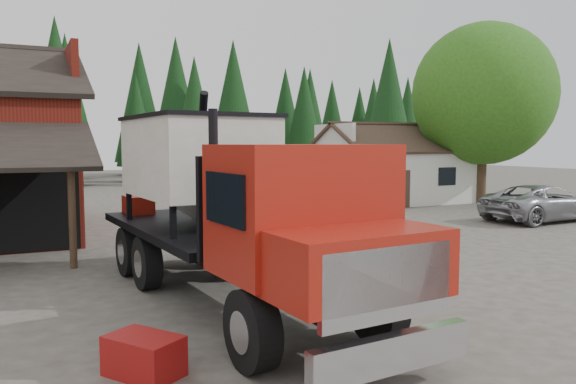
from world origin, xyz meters
name	(u,v)px	position (x,y,z in m)	size (l,w,h in m)	color
ground	(290,264)	(0.00, 0.00, 0.00)	(120.00, 120.00, 0.00)	#494239
farmhouse	(392,173)	(13.00, 13.00, 1.67)	(8.60, 6.42, 4.65)	silver
deciduous_tree	(484,99)	(17.01, 9.97, 5.91)	(8.00, 8.00, 10.20)	#382619
conifer_backdrop	(100,179)	(0.00, 42.00, 0.00)	(76.00, 16.00, 16.00)	black
near_pine_b	(195,112)	(6.00, 30.00, 5.89)	(3.96, 3.96, 10.40)	#382619
near_pine_c	(389,103)	(22.00, 26.00, 6.89)	(4.84, 4.84, 12.40)	#382619
near_pine_d	(57,93)	(-4.00, 34.00, 7.39)	(5.28, 5.28, 13.40)	#382619
feed_truck	(229,201)	(-2.85, -2.97, 2.22)	(3.75, 10.70, 4.74)	black
silver_car	(543,203)	(14.00, 3.20, 0.80)	(2.67, 5.78, 1.61)	#9B9DA2
equip_box	(144,356)	(-5.29, -6.00, 0.30)	(0.70, 1.10, 0.60)	maroon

